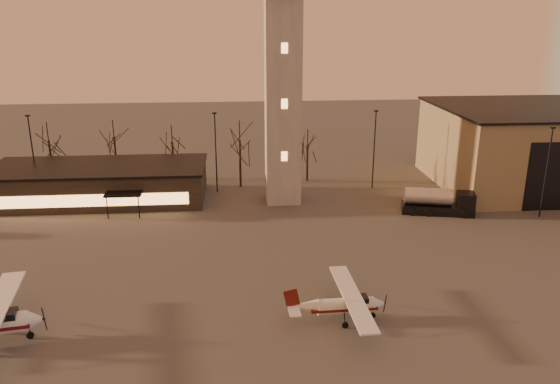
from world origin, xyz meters
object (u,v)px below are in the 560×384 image
object	(u,v)px
control_tower	(283,62)
fuel_truck	(437,204)
terminal	(99,183)
cessna_front	(347,308)
hangar	(555,146)

from	to	relation	value
control_tower	fuel_truck	world-z (taller)	control_tower
fuel_truck	terminal	bearing A→B (deg)	-178.20
terminal	fuel_truck	xyz separation A→B (m)	(38.99, -7.97, -1.00)
cessna_front	fuel_truck	world-z (taller)	fuel_truck
control_tower	terminal	world-z (taller)	control_tower
control_tower	cessna_front	distance (m)	31.59
cessna_front	terminal	bearing A→B (deg)	127.79
hangar	fuel_truck	size ratio (longest dim) A/B	3.74
terminal	hangar	bearing A→B (deg)	1.97
cessna_front	fuel_truck	bearing A→B (deg)	53.97
cessna_front	fuel_truck	size ratio (longest dim) A/B	1.23
hangar	terminal	bearing A→B (deg)	-178.03
control_tower	cessna_front	xyz separation A→B (m)	(2.37, -27.49, -15.38)
fuel_truck	hangar	bearing A→B (deg)	41.04
hangar	fuel_truck	xyz separation A→B (m)	(-19.01, -9.97, -4.00)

